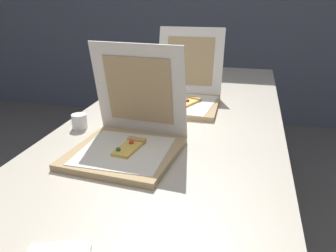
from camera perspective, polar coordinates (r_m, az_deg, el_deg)
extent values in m
cube|color=#BCB29E|center=(1.43, 0.95, -0.14)|extent=(0.89, 2.39, 0.03)
cylinder|color=gray|center=(2.67, -1.53, 1.83)|extent=(0.04, 0.04, 0.72)
cylinder|color=gray|center=(2.58, 14.79, 0.40)|extent=(0.04, 0.04, 0.72)
cube|color=tan|center=(1.15, -7.39, -4.50)|extent=(0.37, 0.37, 0.02)
cube|color=silver|center=(1.14, -7.39, -4.12)|extent=(0.29, 0.29, 0.00)
cube|color=silver|center=(1.21, -4.89, 6.00)|extent=(0.35, 0.10, 0.34)
cube|color=tan|center=(1.20, -4.98, 5.97)|extent=(0.25, 0.07, 0.24)
cube|color=#E5B74C|center=(1.14, -6.74, -3.79)|extent=(0.08, 0.13, 0.01)
cube|color=tan|center=(1.19, -5.32, -2.44)|extent=(0.07, 0.03, 0.02)
sphere|color=#2D6628|center=(1.11, -8.40, -3.94)|extent=(0.02, 0.02, 0.02)
sphere|color=red|center=(1.16, -6.23, -2.77)|extent=(0.02, 0.02, 0.02)
cube|color=tan|center=(1.62, 2.29, 3.54)|extent=(0.35, 0.35, 0.02)
cube|color=silver|center=(1.62, 1.96, 3.99)|extent=(0.34, 0.34, 0.00)
cube|color=silver|center=(1.79, 3.74, 11.02)|extent=(0.35, 0.13, 0.33)
cube|color=tan|center=(1.79, 3.70, 10.92)|extent=(0.25, 0.09, 0.23)
cube|color=#E5B74C|center=(1.59, 3.25, 3.90)|extent=(0.11, 0.15, 0.01)
cube|color=tan|center=(1.65, 4.59, 4.58)|extent=(0.06, 0.05, 0.02)
sphere|color=red|center=(1.60, 3.35, 4.28)|extent=(0.02, 0.02, 0.02)
sphere|color=orange|center=(1.59, 2.86, 4.24)|extent=(0.02, 0.02, 0.02)
cylinder|color=white|center=(1.41, -14.72, 0.76)|extent=(0.06, 0.06, 0.06)
cylinder|color=white|center=(1.84, -3.41, 6.36)|extent=(0.06, 0.06, 0.06)
cylinder|color=white|center=(1.48, -8.09, 2.34)|extent=(0.06, 0.06, 0.06)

